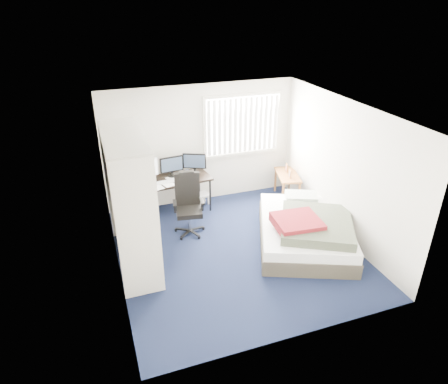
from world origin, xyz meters
TOP-DOWN VIEW (x-y plane):
  - ground at (0.00, 0.00)m, footprint 4.20×4.20m
  - room_shell at (0.00, 0.00)m, footprint 4.20×4.20m
  - window_assembly at (0.90, 2.04)m, footprint 1.72×0.09m
  - closet at (-1.67, 0.27)m, footprint 0.64×1.84m
  - desk at (-0.72, 1.76)m, footprint 1.58×0.87m
  - office_chair at (-0.61, 0.91)m, footprint 0.64×0.64m
  - footstool at (-0.08, 1.85)m, footprint 0.35×0.31m
  - nightstand at (1.75, 1.50)m, footprint 0.62×0.93m
  - bed at (1.25, -0.20)m, footprint 2.25×2.53m
  - pine_box at (-1.65, -0.07)m, footprint 0.48×0.40m

SIDE VIEW (x-z plane):
  - ground at x=0.00m, z-range 0.00..0.00m
  - pine_box at x=-1.65m, z-range 0.00..0.31m
  - footstool at x=-0.08m, z-range 0.07..0.31m
  - bed at x=1.25m, z-range -0.05..0.63m
  - office_chair at x=-0.61m, z-range -0.14..1.04m
  - nightstand at x=1.75m, z-range 0.13..0.90m
  - desk at x=-0.72m, z-range 0.17..1.38m
  - closet at x=-1.67m, z-range 0.24..2.46m
  - room_shell at x=0.00m, z-range -0.59..3.61m
  - window_assembly at x=0.90m, z-range 0.94..2.26m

